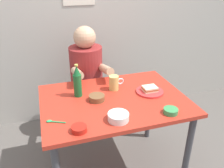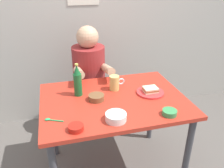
{
  "view_description": "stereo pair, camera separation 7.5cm",
  "coord_description": "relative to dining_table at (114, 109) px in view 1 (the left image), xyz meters",
  "views": [
    {
      "loc": [
        -0.48,
        -1.46,
        1.62
      ],
      "look_at": [
        0.0,
        0.05,
        0.84
      ],
      "focal_mm": 37.0,
      "sensor_mm": 36.0,
      "label": 1
    },
    {
      "loc": [
        -0.4,
        -1.49,
        1.62
      ],
      "look_at": [
        0.0,
        0.05,
        0.84
      ],
      "focal_mm": 37.0,
      "sensor_mm": 36.0,
      "label": 2
    }
  ],
  "objects": [
    {
      "name": "wall_back",
      "position": [
        -0.0,
        1.05,
        0.65
      ],
      "size": [
        4.4,
        0.09,
        2.6
      ],
      "color": "#ADA89E",
      "rests_on": "ground"
    },
    {
      "name": "dining_table",
      "position": [
        0.0,
        0.0,
        0.0
      ],
      "size": [
        1.1,
        0.8,
        0.74
      ],
      "color": "#B72D1E",
      "rests_on": "ground"
    },
    {
      "name": "stool",
      "position": [
        -0.08,
        0.63,
        -0.3
      ],
      "size": [
        0.34,
        0.34,
        0.45
      ],
      "color": "#4C4C51",
      "rests_on": "ground"
    },
    {
      "name": "person_seated",
      "position": [
        -0.08,
        0.62,
        0.12
      ],
      "size": [
        0.33,
        0.56,
        0.72
      ],
      "color": "maroon",
      "rests_on": "stool"
    },
    {
      "name": "plate_orange",
      "position": [
        0.31,
        0.01,
        0.1
      ],
      "size": [
        0.22,
        0.22,
        0.01
      ],
      "primitive_type": "cylinder",
      "color": "red",
      "rests_on": "dining_table"
    },
    {
      "name": "sandwich",
      "position": [
        0.31,
        0.01,
        0.13
      ],
      "size": [
        0.11,
        0.09,
        0.04
      ],
      "color": "beige",
      "rests_on": "plate_orange"
    },
    {
      "name": "beer_mug",
      "position": [
        0.05,
        0.14,
        0.15
      ],
      "size": [
        0.13,
        0.08,
        0.12
      ],
      "color": "#D1BC66",
      "rests_on": "dining_table"
    },
    {
      "name": "beer_bottle",
      "position": [
        -0.25,
        0.13,
        0.21
      ],
      "size": [
        0.06,
        0.06,
        0.26
      ],
      "color": "#19602D",
      "rests_on": "dining_table"
    },
    {
      "name": "condiment_bowl_brown",
      "position": [
        -0.13,
        0.01,
        0.12
      ],
      "size": [
        0.12,
        0.12,
        0.04
      ],
      "color": "brown",
      "rests_on": "dining_table"
    },
    {
      "name": "sambal_bowl_red",
      "position": [
        -0.33,
        -0.32,
        0.11
      ],
      "size": [
        0.1,
        0.1,
        0.03
      ],
      "color": "#B21E14",
      "rests_on": "dining_table"
    },
    {
      "name": "rice_bowl_white",
      "position": [
        -0.06,
        -0.28,
        0.12
      ],
      "size": [
        0.14,
        0.14,
        0.05
      ],
      "color": "silver",
      "rests_on": "dining_table"
    },
    {
      "name": "dip_bowl_green",
      "position": [
        0.31,
        -0.31,
        0.11
      ],
      "size": [
        0.1,
        0.1,
        0.03
      ],
      "color": "#388C4C",
      "rests_on": "dining_table"
    },
    {
      "name": "spoon",
      "position": [
        -0.47,
        -0.17,
        0.1
      ],
      "size": [
        0.12,
        0.06,
        0.01
      ],
      "color": "#26A559",
      "rests_on": "dining_table"
    }
  ]
}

